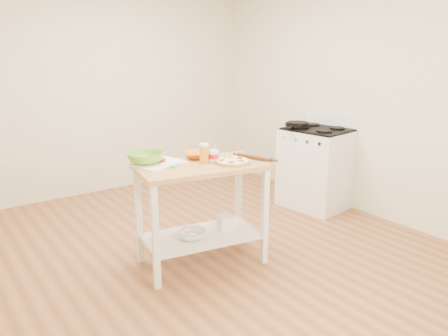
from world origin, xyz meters
TOP-DOWN VIEW (x-y plane):
  - room_shell at (0.00, 0.00)m, footprint 4.04×4.54m
  - prep_island at (-0.19, -0.22)m, footprint 1.15×0.76m
  - gas_stove at (1.69, 0.19)m, footprint 0.71×0.80m
  - skillet at (1.54, 0.38)m, footprint 0.43×0.29m
  - pizza at (0.04, -0.35)m, footprint 0.30×0.30m
  - cutting_board at (-0.48, -0.02)m, footprint 0.46×0.39m
  - spatula at (-0.41, -0.16)m, footprint 0.16×0.05m
  - knife at (-0.54, 0.11)m, footprint 0.27×0.08m
  - orange_bowl at (-0.10, -0.03)m, footprint 0.31×0.31m
  - green_bowl at (-0.56, 0.06)m, footprint 0.40×0.40m
  - beer_pint at (-0.14, -0.20)m, footprint 0.08×0.08m
  - yogurt_tub at (-0.06, -0.23)m, footprint 0.09×0.09m
  - rolling_pin at (0.27, -0.37)m, footprint 0.14×0.34m
  - shelf_glass_bowl at (-0.30, -0.24)m, footprint 0.32×0.32m
  - shelf_bin at (0.05, -0.24)m, footprint 0.15×0.15m

SIDE VIEW (x-z plane):
  - shelf_glass_bowl at x=-0.30m, z-range 0.26..0.33m
  - shelf_bin at x=0.05m, z-range 0.26..0.39m
  - gas_stove at x=1.69m, z-range -0.08..1.03m
  - prep_island at x=-0.19m, z-range 0.19..1.09m
  - cutting_board at x=-0.48m, z-range 0.89..0.93m
  - pizza at x=0.04m, z-range 0.89..0.94m
  - spatula at x=-0.41m, z-range 0.91..0.92m
  - knife at x=-0.54m, z-range 0.91..0.92m
  - rolling_pin at x=0.27m, z-range 0.90..0.94m
  - orange_bowl at x=-0.10m, z-range 0.90..0.96m
  - green_bowl at x=-0.56m, z-range 0.90..0.99m
  - yogurt_tub at x=-0.06m, z-range 0.86..1.04m
  - skillet at x=1.54m, z-range 0.96..0.99m
  - beer_pint at x=-0.14m, z-range 0.90..1.07m
  - room_shell at x=0.00m, z-range -0.02..2.72m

